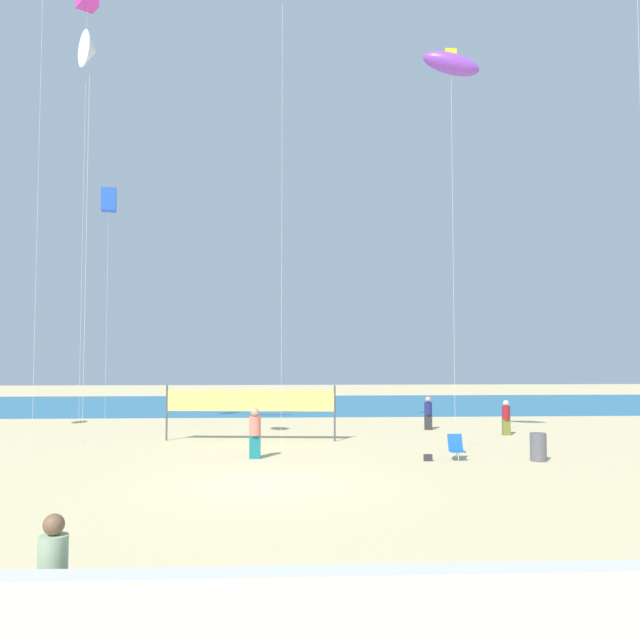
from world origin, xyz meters
name	(u,v)px	position (x,y,z in m)	size (l,w,h in m)	color
ground_plane	(268,485)	(0.00, 0.00, 0.00)	(120.00, 120.00, 0.00)	#D1BC89
ocean_band	(280,404)	(0.00, 29.41, 0.00)	(120.00, 20.00, 0.01)	#1E6B99
boardwalk_ledge	(240,617)	(0.00, -10.56, 0.54)	(28.00, 0.44, 1.08)	beige
mother_figure	(53,574)	(-2.47, -9.91, 0.88)	(0.38, 0.38, 1.65)	white
toddler_figure	(97,603)	(-1.92, -9.85, 0.47)	(0.20, 0.20, 0.89)	olive
beachgoer_maroon_shirt	(506,416)	(10.65, 10.67, 0.86)	(0.37, 0.37, 1.61)	olive
beachgoer_navy_shirt	(428,412)	(7.52, 12.97, 0.87)	(0.37, 0.37, 1.63)	#2D2D33
beachgoer_coral_shirt	(255,431)	(-0.60, 4.62, 0.96)	(0.41, 0.41, 1.80)	#19727A
folding_beach_chair	(456,447)	(6.53, 4.00, 0.47)	(0.52, 0.65, 0.89)	#1959B2
trash_barrel	(538,447)	(9.33, 3.58, 0.49)	(0.56, 0.56, 0.97)	#595960
volleyball_net	(250,403)	(-1.05, 9.30, 1.63)	(7.34, 0.72, 2.40)	#4C4C51
beach_handbag	(428,458)	(5.47, 3.80, 0.12)	(0.29, 0.14, 0.23)	#2D2D33
kite_white_delta	(90,51)	(-6.29, 3.34, 14.20)	(1.08, 1.29, 14.86)	silver
kite_blue_box	(109,200)	(-8.52, 13.89, 11.53)	(0.84, 0.84, 12.11)	silver
kite_black_diamond	(283,1)	(0.33, 7.97, 18.80)	(0.78, 0.79, 19.50)	silver
kite_violet_inflatable	(451,64)	(6.83, 5.25, 14.93)	(2.43, 1.07, 15.63)	silver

